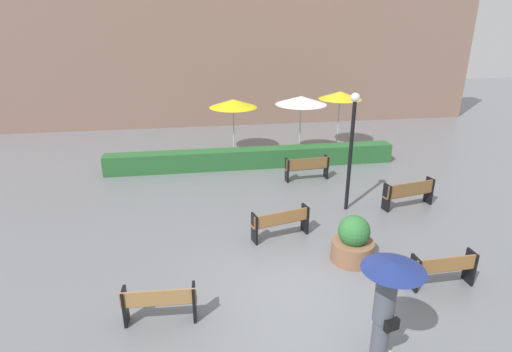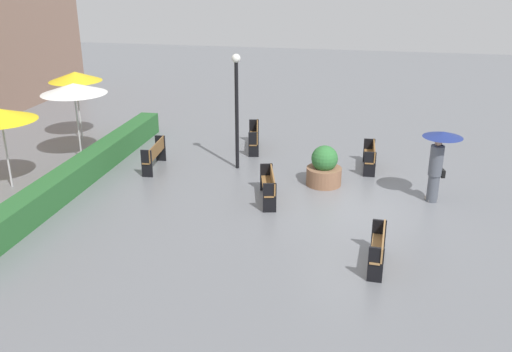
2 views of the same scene
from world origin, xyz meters
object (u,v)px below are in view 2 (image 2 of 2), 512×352
at_px(lamp_post, 237,100).
at_px(bench_near_right, 371,155).
at_px(planter_pot, 324,168).
at_px(bench_mid_center, 269,184).
at_px(bench_back_row, 155,153).
at_px(bench_far_right, 255,136).
at_px(pedestrian_with_umbrella, 439,155).
at_px(patio_umbrella_yellow, 0,115).
at_px(patio_umbrella_yellow_far, 75,77).
at_px(bench_near_left, 379,246).
at_px(patio_umbrella_white, 74,89).

bearing_deg(lamp_post, bench_near_right, -80.30).
bearing_deg(planter_pot, lamp_post, 72.66).
height_order(bench_mid_center, bench_back_row, bench_back_row).
relative_size(bench_far_right, pedestrian_with_umbrella, 0.88).
xyz_separation_m(lamp_post, patio_umbrella_yellow, (-3.00, 6.43, -0.06)).
bearing_deg(patio_umbrella_yellow, bench_back_row, -57.51).
bearing_deg(lamp_post, pedestrian_with_umbrella, -104.41).
bearing_deg(patio_umbrella_yellow, patio_umbrella_yellow_far, 2.79).
xyz_separation_m(planter_pot, patio_umbrella_yellow_far, (2.88, 9.64, 1.91)).
xyz_separation_m(bench_mid_center, patio_umbrella_yellow_far, (4.46, 8.20, 1.93)).
bearing_deg(planter_pot, bench_near_left, -160.94).
bearing_deg(patio_umbrella_white, pedestrian_with_umbrella, -96.89).
xyz_separation_m(bench_near_right, patio_umbrella_yellow_far, (1.21, 11.03, 1.95)).
distance_m(bench_near_left, planter_pot, 5.03).
xyz_separation_m(bench_mid_center, pedestrian_with_umbrella, (0.91, -4.67, 0.91)).
bearing_deg(bench_near_left, patio_umbrella_yellow, 76.36).
height_order(bench_far_right, planter_pot, planter_pot).
xyz_separation_m(bench_back_row, patio_umbrella_white, (0.44, 2.92, 1.95)).
relative_size(bench_near_left, bench_back_row, 0.89).
bearing_deg(bench_back_row, bench_mid_center, -114.39).
relative_size(bench_near_right, lamp_post, 0.41).
relative_size(lamp_post, patio_umbrella_white, 1.42).
bearing_deg(lamp_post, patio_umbrella_yellow, 115.02).
relative_size(bench_near_left, bench_mid_center, 0.89).
height_order(bench_far_right, bench_near_right, bench_far_right).
distance_m(planter_pot, lamp_post, 3.59).
relative_size(bench_far_right, bench_back_row, 1.07).
relative_size(bench_back_row, patio_umbrella_white, 0.64).
distance_m(bench_near_left, lamp_post, 7.54).
relative_size(planter_pot, patio_umbrella_white, 0.47).
distance_m(bench_far_right, bench_mid_center, 4.75).
bearing_deg(pedestrian_with_umbrella, patio_umbrella_yellow_far, 74.58).
relative_size(lamp_post, patio_umbrella_yellow, 1.55).
bearing_deg(patio_umbrella_yellow_far, lamp_post, -106.36).
relative_size(bench_back_row, pedestrian_with_umbrella, 0.82).
xyz_separation_m(bench_back_row, planter_pot, (-0.32, -5.63, -0.00)).
bearing_deg(lamp_post, bench_near_left, -140.96).
xyz_separation_m(bench_near_left, bench_near_right, (6.42, 0.25, -0.00)).
distance_m(bench_mid_center, patio_umbrella_white, 7.74).
bearing_deg(pedestrian_with_umbrella, lamp_post, 75.59).
bearing_deg(bench_mid_center, bench_near_left, -135.87).
xyz_separation_m(bench_near_right, pedestrian_with_umbrella, (-2.33, -1.84, 0.92)).
xyz_separation_m(bench_near_left, patio_umbrella_yellow, (2.68, 11.04, 1.77)).
relative_size(bench_mid_center, patio_umbrella_yellow, 0.70).
xyz_separation_m(bench_near_right, bench_back_row, (-1.35, 7.02, 0.04)).
height_order(bench_near_right, lamp_post, lamp_post).
bearing_deg(patio_umbrella_white, planter_pot, -95.06).
bearing_deg(patio_umbrella_white, bench_mid_center, -108.20).
bearing_deg(planter_pot, bench_far_right, 43.06).
bearing_deg(patio_umbrella_yellow_far, patio_umbrella_white, -152.85).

